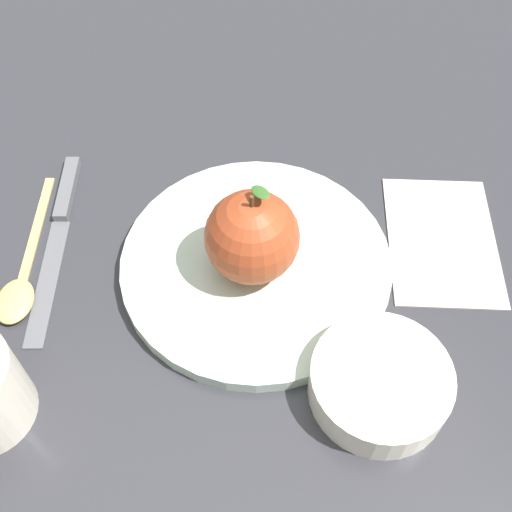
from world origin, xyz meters
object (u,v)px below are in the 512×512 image
Objects in this scene: dinner_plate at (256,263)px; linen_napkin at (442,239)px; spoon at (20,283)px; apple at (252,237)px; knife at (59,227)px; side_bowl at (380,382)px.

dinner_plate is 1.62× the size of linen_napkin.
spoon is at bearing 142.55° from linen_napkin.
apple is 0.68× the size of spoon.
apple is at bearing -41.37° from spoon.
linen_napkin is at bearing -34.67° from dinner_plate.
spoon is at bearing -154.27° from knife.
dinner_plate is at bearing -58.58° from knife.
side_bowl reaches higher than linen_napkin.
knife is 1.09× the size of linen_napkin.
linen_napkin is (0.26, -0.27, -0.00)m from knife.
side_bowl is 0.34m from knife.
linen_napkin is at bearing -33.01° from apple.
dinner_plate reaches higher than spoon.
dinner_plate is 2.60× the size of apple.
dinner_plate is 0.16m from side_bowl.
spoon reaches higher than knife.
linen_napkin is (0.15, -0.10, -0.01)m from dinner_plate.
apple is 0.62× the size of linen_napkin.
side_bowl is at bearing -94.10° from apple.
spoon is 0.40m from linen_napkin.
apple reaches higher than side_bowl.
spoon is 0.91× the size of linen_napkin.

